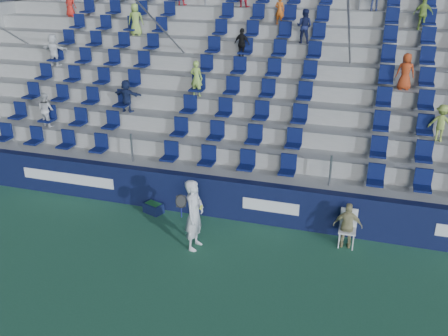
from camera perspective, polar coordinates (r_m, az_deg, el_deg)
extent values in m
plane|color=#2E6B4A|center=(12.24, -4.87, -12.23)|extent=(70.00, 70.00, 0.00)
cube|color=#10153A|center=(14.47, -0.35, -3.39)|extent=(24.00, 0.30, 1.20)
cube|color=white|center=(16.41, -17.43, -1.12)|extent=(3.20, 0.02, 0.34)
cube|color=white|center=(13.99, 5.34, -4.39)|extent=(1.60, 0.02, 0.34)
cube|color=#A0A09B|center=(14.97, 0.31, -2.45)|extent=(24.00, 0.85, 1.20)
cube|color=#A0A09B|center=(15.60, 1.21, -0.33)|extent=(24.00, 0.85, 1.70)
cube|color=#A0A09B|center=(16.27, 2.05, 1.62)|extent=(24.00, 0.85, 2.20)
cube|color=#A0A09B|center=(16.95, 2.81, 3.41)|extent=(24.00, 0.85, 2.70)
cube|color=#A0A09B|center=(17.65, 3.52, 5.06)|extent=(24.00, 0.85, 3.20)
cube|color=#A0A09B|center=(18.36, 4.18, 6.59)|extent=(24.00, 0.85, 3.70)
cube|color=#A0A09B|center=(19.09, 4.79, 8.00)|extent=(24.00, 0.85, 4.20)
cube|color=#A0A09B|center=(19.84, 5.36, 9.30)|extent=(24.00, 0.85, 4.70)
cube|color=#A0A09B|center=(20.59, 5.90, 10.51)|extent=(24.00, 0.85, 5.20)
cube|color=#A0A09B|center=(21.14, 6.33, 12.20)|extent=(24.00, 0.50, 6.20)
cube|color=#0B1547|center=(14.58, 0.32, 0.92)|extent=(16.05, 0.50, 0.70)
cube|color=#0B1547|center=(15.17, 1.25, 3.83)|extent=(16.05, 0.50, 0.70)
cube|color=#0B1547|center=(15.79, 2.12, 6.51)|extent=(16.05, 0.50, 0.70)
cube|color=#0B1547|center=(16.45, 2.93, 8.99)|extent=(16.05, 0.50, 0.70)
cube|color=#0B1547|center=(17.14, 3.68, 11.27)|extent=(16.05, 0.50, 0.70)
cube|color=#0B1547|center=(17.86, 4.39, 13.37)|extent=(16.05, 0.50, 0.70)
cube|color=#0B1547|center=(18.61, 5.05, 15.30)|extent=(16.05, 0.50, 0.70)
cube|color=#0B1547|center=(19.37, 5.67, 17.07)|extent=(16.05, 0.50, 0.70)
cylinder|color=gray|center=(17.92, -5.91, 14.32)|extent=(0.06, 7.68, 4.55)
cylinder|color=gray|center=(16.57, 14.16, 13.04)|extent=(0.06, 7.68, 4.55)
cylinder|color=gray|center=(21.48, -23.44, 14.07)|extent=(0.06, 7.68, 4.55)
imported|color=black|center=(17.96, 2.08, 14.03)|extent=(0.66, 0.44, 1.04)
imported|color=#181F49|center=(18.30, 9.16, 15.71)|extent=(0.64, 0.54, 1.17)
imported|color=#B73D18|center=(16.63, 20.05, 10.32)|extent=(0.59, 0.42, 1.13)
imported|color=white|center=(20.32, -18.89, 12.66)|extent=(1.10, 0.41, 1.17)
imported|color=#99C14D|center=(20.27, -10.07, 16.38)|extent=(0.67, 0.54, 1.19)
imported|color=#9FBA4A|center=(15.32, 23.58, 4.74)|extent=(0.76, 0.56, 1.06)
imported|color=red|center=(22.65, -17.19, 17.51)|extent=(0.55, 0.40, 1.04)
imported|color=#A2C950|center=(18.95, 21.81, 16.05)|extent=(0.64, 0.29, 1.07)
imported|color=navy|center=(17.13, -11.07, 8.10)|extent=(1.03, 0.40, 1.09)
imported|color=#96C04D|center=(16.87, -3.17, 10.19)|extent=(0.46, 0.32, 1.19)
imported|color=#D45B19|center=(19.26, 6.38, 17.45)|extent=(0.39, 0.29, 0.99)
imported|color=silver|center=(17.93, -19.67, 6.28)|extent=(0.64, 0.55, 1.14)
imported|color=silver|center=(12.82, -3.41, -5.35)|extent=(0.50, 0.73, 1.92)
cylinder|color=navy|center=(12.61, -4.89, -5.03)|extent=(0.03, 0.03, 0.28)
torus|color=black|center=(12.48, -4.94, -3.82)|extent=(0.30, 0.17, 0.28)
plane|color=#262626|center=(12.48, -4.94, -3.82)|extent=(0.30, 0.16, 0.29)
sphere|color=#D1EB36|center=(12.42, -2.68, -4.63)|extent=(0.07, 0.07, 0.07)
sphere|color=#D1EB36|center=(12.46, -2.59, -4.39)|extent=(0.07, 0.07, 0.07)
cube|color=white|center=(13.48, 13.91, -6.95)|extent=(0.45, 0.45, 0.04)
cube|color=white|center=(13.53, 14.08, -5.51)|extent=(0.44, 0.05, 0.55)
cylinder|color=white|center=(13.45, 12.99, -8.11)|extent=(0.03, 0.03, 0.44)
cylinder|color=white|center=(13.44, 14.51, -8.30)|extent=(0.03, 0.03, 0.44)
cylinder|color=white|center=(13.76, 13.12, -7.37)|extent=(0.03, 0.03, 0.44)
cylinder|color=white|center=(13.75, 14.61, -7.54)|extent=(0.03, 0.03, 0.44)
imported|color=tan|center=(13.35, 13.96, -6.41)|extent=(0.76, 0.34, 1.27)
cube|color=#10183E|center=(15.00, -8.06, -4.55)|extent=(0.65, 0.53, 0.30)
cube|color=#1E662D|center=(14.97, -8.07, -4.31)|extent=(0.52, 0.40, 0.18)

